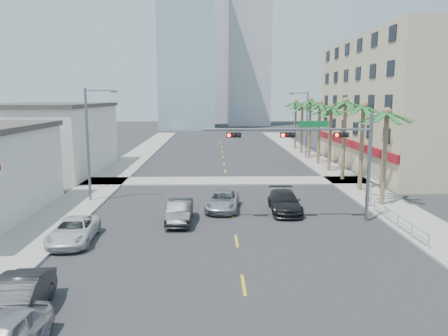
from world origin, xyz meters
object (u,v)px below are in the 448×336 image
at_px(car_parked_mid, 17,300).
at_px(car_lane_right, 285,202).
at_px(car_lane_center, 223,201).
at_px(traffic_signal_mast, 322,147).
at_px(car_parked_far, 74,231).
at_px(pedestrian, 368,194).
at_px(car_lane_left, 180,212).

height_order(car_parked_mid, car_lane_right, car_parked_mid).
bearing_deg(car_lane_right, car_lane_center, 172.38).
height_order(car_parked_mid, car_lane_center, car_parked_mid).
distance_m(traffic_signal_mast, car_parked_far, 16.27).
relative_size(car_lane_center, pedestrian, 2.71).
height_order(car_lane_center, car_lane_right, car_lane_right).
bearing_deg(pedestrian, car_lane_right, 3.76).
distance_m(car_lane_left, car_lane_right, 7.85).
distance_m(car_lane_center, car_lane_right, 4.56).
relative_size(car_parked_far, car_lane_left, 1.08).
height_order(car_parked_mid, car_parked_far, car_parked_mid).
xyz_separation_m(traffic_signal_mast, car_lane_left, (-9.37, -0.07, -4.32)).
xyz_separation_m(traffic_signal_mast, car_lane_right, (-1.95, 2.48, -4.31)).
bearing_deg(traffic_signal_mast, car_parked_mid, -138.66).
relative_size(car_parked_mid, car_lane_center, 0.95).
relative_size(traffic_signal_mast, car_lane_left, 2.45).
bearing_deg(traffic_signal_mast, car_lane_left, -179.55).
bearing_deg(pedestrian, car_parked_far, 15.81).
height_order(car_parked_far, car_lane_right, car_lane_right).
relative_size(traffic_signal_mast, car_parked_far, 2.26).
relative_size(car_lane_left, car_lane_center, 0.91).
bearing_deg(car_lane_left, car_lane_center, 48.48).
bearing_deg(car_lane_center, car_parked_far, -134.68).
distance_m(car_parked_mid, car_parked_far, 8.90).
bearing_deg(car_lane_center, car_lane_left, -125.45).
distance_m(car_lane_center, pedestrian, 10.97).
distance_m(car_lane_left, pedestrian, 14.32).
bearing_deg(pedestrian, car_parked_mid, 35.87).
xyz_separation_m(car_parked_far, car_lane_center, (8.74, 7.08, 0.01)).
bearing_deg(car_lane_center, car_lane_right, -2.71).
xyz_separation_m(traffic_signal_mast, car_parked_mid, (-14.49, -12.74, -4.29)).
bearing_deg(car_lane_left, car_parked_far, -146.57).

